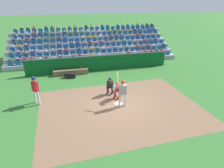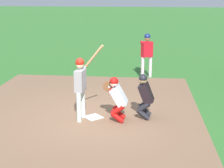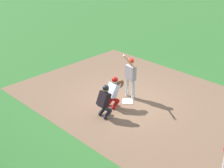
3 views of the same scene
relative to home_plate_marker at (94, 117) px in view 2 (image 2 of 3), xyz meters
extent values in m
plane|color=#346F2D|center=(0.00, 0.00, -0.02)|extent=(160.00, 160.00, 0.00)
cube|color=#805E46|center=(0.00, 0.50, -0.01)|extent=(9.90, 7.55, 0.01)
cube|color=white|center=(0.00, 0.00, 0.00)|extent=(0.62, 0.62, 0.02)
cylinder|color=silver|center=(-0.36, 0.33, 0.40)|extent=(0.14, 0.14, 0.84)
cylinder|color=silver|center=(0.00, 0.30, 0.40)|extent=(0.14, 0.14, 0.84)
cube|color=#989399|center=(-0.18, 0.32, 1.12)|extent=(0.46, 0.25, 0.59)
sphere|color=beige|center=(-0.18, 0.32, 1.56)|extent=(0.22, 0.22, 0.22)
sphere|color=red|center=(-0.18, 0.32, 1.62)|extent=(0.24, 0.24, 0.24)
cylinder|color=#989399|center=(-0.13, 0.29, 1.40)|extent=(0.48, 0.17, 0.14)
cylinder|color=#989399|center=(0.05, 0.28, 1.40)|extent=(0.18, 0.15, 0.13)
cylinder|color=tan|center=(0.05, -0.02, 1.74)|extent=(0.17, 0.59, 0.68)
sphere|color=black|center=(0.10, 0.25, 1.42)|extent=(0.06, 0.06, 0.06)
cylinder|color=#B8120F|center=(-0.29, -0.73, 0.14)|extent=(0.15, 0.39, 0.34)
cylinder|color=#B8120F|center=(-0.29, -0.73, 0.36)|extent=(0.15, 0.38, 0.33)
cylinder|color=#B8120F|center=(0.03, -0.73, 0.14)|extent=(0.15, 0.39, 0.34)
cylinder|color=#B8120F|center=(0.03, -0.73, 0.36)|extent=(0.15, 0.38, 0.33)
cube|color=silver|center=(-0.13, -0.74, 0.70)|extent=(0.43, 0.49, 0.60)
cube|color=#B8120F|center=(-0.13, -0.63, 0.70)|extent=(0.38, 0.28, 0.43)
sphere|color=beige|center=(-0.13, -0.61, 1.05)|extent=(0.22, 0.22, 0.22)
cube|color=black|center=(-0.13, -0.61, 1.05)|extent=(0.20, 0.14, 0.19)
sphere|color=#B8120F|center=(-0.13, -0.61, 1.11)|extent=(0.24, 0.24, 0.24)
cylinder|color=brown|center=(0.00, -0.43, 0.93)|extent=(0.07, 0.30, 0.30)
cylinder|color=silver|center=(0.02, -0.61, 0.86)|extent=(0.15, 0.40, 0.22)
cylinder|color=black|center=(0.04, -1.42, 0.14)|extent=(0.17, 0.39, 0.34)
cylinder|color=black|center=(0.04, -1.42, 0.36)|extent=(0.17, 0.39, 0.33)
cylinder|color=black|center=(0.36, -1.44, 0.14)|extent=(0.17, 0.39, 0.34)
cylinder|color=black|center=(0.36, -1.44, 0.36)|extent=(0.17, 0.39, 0.33)
cube|color=black|center=(0.20, -1.48, 0.72)|extent=(0.45, 0.46, 0.60)
cube|color=black|center=(0.21, -1.36, 0.72)|extent=(0.40, 0.25, 0.45)
sphere|color=#A07E51|center=(0.21, -1.37, 1.08)|extent=(0.22, 0.22, 0.22)
cube|color=black|center=(0.21, -1.37, 1.08)|extent=(0.21, 0.13, 0.20)
sphere|color=black|center=(0.21, -1.37, 1.15)|extent=(0.24, 0.24, 0.24)
cylinder|color=silver|center=(5.09, -1.43, 0.42)|extent=(0.18, 0.18, 0.88)
cylinder|color=silver|center=(4.85, -1.12, 0.42)|extent=(0.18, 0.18, 0.88)
cube|color=red|center=(4.97, -1.28, 1.18)|extent=(0.46, 0.50, 0.62)
sphere|color=#AA794F|center=(4.97, -1.28, 1.64)|extent=(0.23, 0.23, 0.23)
sphere|color=navy|center=(4.97, -1.28, 1.71)|extent=(0.25, 0.25, 0.25)
cylinder|color=red|center=(4.95, -1.22, 1.47)|extent=(0.33, 0.47, 0.14)
cylinder|color=red|center=(4.84, -1.07, 1.47)|extent=(0.12, 0.17, 0.13)
camera|label=1|loc=(2.92, 10.27, 6.09)|focal=30.90mm
camera|label=2|loc=(-8.79, -1.81, 3.42)|focal=53.62mm
camera|label=3|loc=(7.67, -8.02, 6.15)|focal=49.94mm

